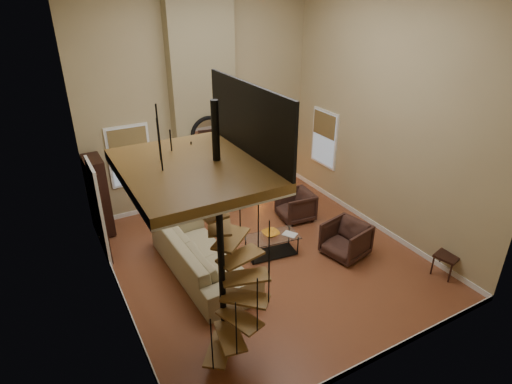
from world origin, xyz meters
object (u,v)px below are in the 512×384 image
armchair_far (348,239)px  accent_lamp (261,184)px  armchair_near (298,205)px  floor_lamp (166,178)px  coffee_table (272,243)px  sofa (201,255)px  hutch (98,195)px  side_chair (450,251)px

armchair_far → accent_lamp: armchair_far is taller
armchair_near → floor_lamp: bearing=-100.4°
coffee_table → accent_lamp: (1.30, 2.78, -0.03)m
sofa → armchair_far: sofa is taller
hutch → coffee_table: (2.99, -2.76, -0.67)m
sofa → floor_lamp: (-0.06, 1.80, 1.02)m
side_chair → sofa: bearing=150.5°
armchair_near → armchair_far: (0.07, -1.81, 0.00)m
sofa → side_chair: bearing=-121.8°
armchair_far → side_chair: size_ratio=0.91×
hutch → side_chair: (5.76, -5.05, -0.42)m
hutch → accent_lamp: 4.35m
sofa → floor_lamp: floor_lamp is taller
coffee_table → floor_lamp: floor_lamp is taller
sofa → side_chair: (4.33, -2.45, 0.13)m
sofa → armchair_near: sofa is taller
floor_lamp → armchair_far: bearing=-41.2°
coffee_table → side_chair: side_chair is taller
armchair_near → side_chair: bearing=28.4°
sofa → coffee_table: (1.55, -0.16, -0.11)m
coffee_table → floor_lamp: 2.78m
armchair_far → accent_lamp: (-0.17, 3.53, -0.10)m
hutch → armchair_near: hutch is taller
armchair_far → accent_lamp: bearing=170.5°
armchair_near → coffee_table: 1.76m
armchair_near → coffee_table: size_ratio=0.67×
hutch → floor_lamp: hutch is taller
armchair_near → accent_lamp: 1.73m
armchair_near → side_chair: (1.37, -3.35, 0.17)m
hutch → coffee_table: 4.12m
sofa → accent_lamp: 3.88m
armchair_far → accent_lamp: 3.53m
armchair_near → coffee_table: bearing=-46.7°
side_chair → floor_lamp: bearing=136.0°
sofa → side_chair: 4.97m
hutch → floor_lamp: bearing=-30.3°
armchair_near → armchair_far: armchair_far is taller
hutch → armchair_far: 5.71m
floor_lamp → accent_lamp: bearing=15.8°
armchair_far → floor_lamp: size_ratio=0.51×
armchair_near → armchair_far: bearing=8.4°
armchair_far → coffee_table: (-1.48, 0.74, -0.07)m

